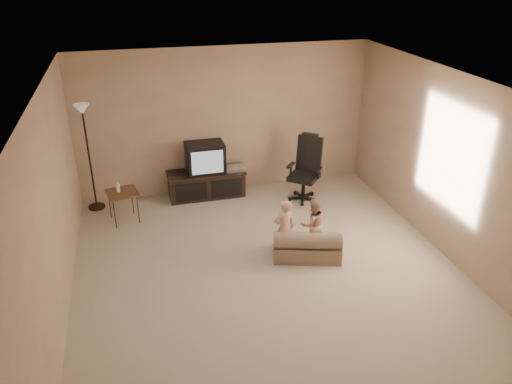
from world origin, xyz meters
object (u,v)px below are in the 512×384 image
toddler_left (284,228)px  office_chair (305,177)px  child_sofa (307,246)px  toddler_right (313,224)px  tv_stand (206,175)px  side_table (122,193)px  floor_lamp (86,134)px

toddler_left → office_chair: bearing=-126.5°
child_sofa → toddler_right: bearing=71.7°
tv_stand → side_table: bearing=-158.9°
office_chair → child_sofa: office_chair is taller
floor_lamp → child_sofa: floor_lamp is taller
child_sofa → toddler_left: bearing=170.4°
child_sofa → side_table: bearing=161.0°
tv_stand → child_sofa: size_ratio=1.31×
floor_lamp → toddler_right: floor_lamp is taller
toddler_right → side_table: bearing=-35.0°
tv_stand → toddler_right: 2.38m
tv_stand → toddler_right: tv_stand is taller
tv_stand → floor_lamp: size_ratio=0.77×
tv_stand → toddler_right: size_ratio=1.73×
tv_stand → office_chair: office_chair is taller
floor_lamp → child_sofa: size_ratio=1.71×
office_chair → floor_lamp: (-3.47, 0.54, 0.88)m
office_chair → toddler_right: bearing=-65.2°
floor_lamp → toddler_right: size_ratio=2.25×
office_chair → side_table: office_chair is taller
tv_stand → side_table: 1.52m
tv_stand → side_table: size_ratio=1.99×
toddler_right → child_sofa: bearing=50.5°
side_table → floor_lamp: size_ratio=0.39×
tv_stand → toddler_left: size_ratio=1.57×
side_table → child_sofa: (2.42, -1.73, -0.30)m
tv_stand → floor_lamp: 2.06m
tv_stand → toddler_left: (0.72, -2.15, 0.03)m
child_sofa → toddler_left: (-0.29, 0.14, 0.25)m
office_chair → floor_lamp: size_ratio=0.64×
child_sofa → toddler_left: 0.41m
side_table → toddler_left: bearing=-36.7°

